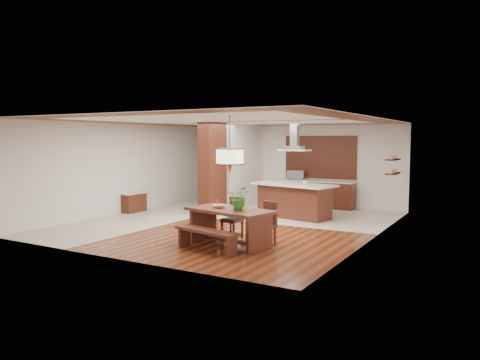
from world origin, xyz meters
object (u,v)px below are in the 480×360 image
Objects in this scene: kitchen_island at (294,200)px; microwave at (296,175)px; range_hood at (295,136)px; dining_table at (230,219)px; dining_chair_left at (232,218)px; foliage_plant at (240,198)px; pendant_lantern at (230,145)px; dining_bench at (207,240)px; hallway_console at (134,203)px; dining_chair_right at (264,223)px; fruit_bowl at (219,206)px; island_cup at (305,183)px.

microwave reaches higher than kitchen_island.
dining_table is at bearing -86.74° from range_hood.
dining_chair_left is 1.11m from foliage_plant.
kitchen_island is at bearing -83.31° from microwave.
pendant_lantern reaches higher than foliage_plant.
dining_bench is at bearing -75.72° from dining_chair_left.
kitchen_island is (-0.24, 4.14, -1.71)m from pendant_lantern.
dining_bench is at bearing -102.18° from pendant_lantern.
hallway_console is 0.41× the size of dining_table.
range_hood reaches higher than foliage_plant.
microwave is at bearing 112.07° from range_hood.
microwave is at bearing 124.67° from dining_chair_right.
kitchen_island is at bearing 121.00° from dining_chair_right.
hallway_console reaches higher than dining_bench.
dining_table is 4.10× the size of foliage_plant.
range_hood is 2.94m from microwave.
fruit_bowl is (-0.90, -0.47, 0.38)m from dining_chair_right.
kitchen_island is 20.37× the size of island_cup.
dining_table is 1.30× the size of dining_bench.
microwave is (-0.98, 2.42, 0.58)m from kitchen_island.
range_hood is 6.76× the size of island_cup.
dining_chair_right is 0.74× the size of pendant_lantern.
microwave is (-1.83, 6.08, 0.63)m from dining_chair_right.
range_hood is (-0.24, 4.15, 0.22)m from pendant_lantern.
hallway_console is 5.71m from microwave.
hallway_console is 6.08m from foliage_plant.
range_hood is at bearing 89.25° from fruit_bowl.
foliage_plant is (0.26, -0.00, 0.48)m from dining_table.
fruit_bowl is (-0.55, 0.02, -0.23)m from foliage_plant.
range_hood is at bearing -83.28° from microwave.
fruit_bowl reaches higher than dining_table.
hallway_console is at bearing 152.72° from fruit_bowl.
dining_bench is 2.76× the size of microwave.
hallway_console is 1.67× the size of foliage_plant.
pendant_lantern reaches higher than island_cup.
kitchen_island is 2.68m from microwave.
hallway_console is at bearing -164.17° from island_cup.
island_cup is (0.31, 4.78, 0.87)m from dining_bench.
pendant_lantern is (0.36, -0.70, 1.76)m from dining_chair_left.
dining_bench is 4.85m from kitchen_island.
pendant_lantern reaches higher than dining_chair_left.
dining_chair_left is at bearing -92.02° from range_hood.
microwave reaches higher than hallway_console.
range_hood is (0.12, 3.45, 1.98)m from dining_chair_left.
dining_bench is 0.61× the size of kitchen_island.
microwave is at bearing 45.18° from hallway_console.
pendant_lantern is 1.46× the size of range_hood.
dining_chair_right is (0.77, 1.19, 0.25)m from dining_bench.
hallway_console is 5.22m from kitchen_island.
dining_chair_right is at bearing -64.17° from kitchen_island.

